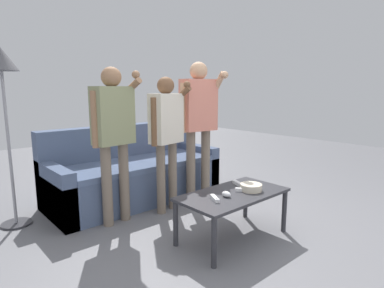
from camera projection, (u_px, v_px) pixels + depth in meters
name	position (u px, v px, depth m)	size (l,w,h in m)	color
ground_plane	(221.00, 236.00, 2.89)	(12.00, 12.00, 0.00)	slate
couch	(134.00, 174.00, 3.85)	(2.02, 0.85, 0.88)	#475675
coffee_table	(233.00, 199.00, 2.78)	(0.99, 0.52, 0.42)	#2D2D33
snack_bowl	(251.00, 187.00, 2.84)	(0.19, 0.19, 0.06)	beige
game_remote_nunchuk	(226.00, 194.00, 2.67)	(0.06, 0.09, 0.05)	white
floor_lamp	(2.00, 75.00, 2.88)	(0.30, 0.30, 1.70)	#2D2D33
player_left	(113.00, 127.00, 3.02)	(0.46, 0.29, 1.52)	#756656
player_center	(166.00, 128.00, 3.35)	(0.45, 0.28, 1.45)	#756656
player_right	(199.00, 115.00, 3.65)	(0.47, 0.42, 1.62)	#756656
game_remote_wand_near	(215.00, 198.00, 2.59)	(0.10, 0.15, 0.03)	white
game_remote_wand_far	(244.00, 190.00, 2.81)	(0.13, 0.14, 0.03)	white
game_remote_wand_spare	(238.00, 184.00, 3.00)	(0.09, 0.16, 0.03)	white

